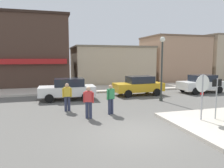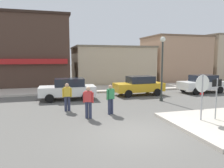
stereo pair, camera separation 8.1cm
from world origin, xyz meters
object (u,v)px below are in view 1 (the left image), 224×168
Objects in this scene: stop_sign at (202,91)px; lamp_post at (162,59)px; parked_car_nearest at (68,89)px; pedestrian_crossing_far at (89,101)px; pedestrian_crossing_near at (67,96)px; parked_car_second at (139,85)px; pedestrian_kerb_side at (111,98)px; parked_car_third at (201,83)px; one_way_sign at (216,94)px.

lamp_post reaches higher than stop_sign.
lamp_post is at bearing 81.41° from stop_sign.
pedestrian_crossing_far is (0.60, -5.27, 0.06)m from parked_car_nearest.
pedestrian_crossing_near is 1.00× the size of pedestrian_crossing_far.
lamp_post reaches higher than pedestrian_crossing_near.
lamp_post is 7.06m from parked_car_nearest.
pedestrian_crossing_near reaches higher than parked_car_nearest.
parked_car_second is 2.52× the size of pedestrian_kerb_side.
lamp_post is at bearing 9.88° from pedestrian_crossing_near.
lamp_post reaches higher than parked_car_third.
stop_sign reaches higher than one_way_sign.
stop_sign reaches higher than parked_car_nearest.
parked_car_nearest is at bearing 129.62° from one_way_sign.
pedestrian_kerb_side is at bearing 147.51° from one_way_sign.
lamp_post is (0.04, 5.32, 1.63)m from one_way_sign.
parked_car_nearest is 3.44m from pedestrian_crossing_near.
pedestrian_crossing_near is (-6.60, 4.17, -0.46)m from one_way_sign.
parked_car_nearest is 5.78m from parked_car_second.
parked_car_third is (11.56, 0.10, 0.00)m from parked_car_nearest.
stop_sign reaches higher than parked_car_third.
parked_car_third is at bearing 26.86° from pedestrian_kerb_side.
stop_sign reaches higher than pedestrian_crossing_near.
pedestrian_crossing_near is (-11.87, -3.53, 0.06)m from parked_car_third.
one_way_sign is 1.30× the size of pedestrian_crossing_near.
pedestrian_crossing_far and pedestrian_kerb_side have the same top height.
pedestrian_crossing_near is at bearing -170.12° from lamp_post.
pedestrian_crossing_far reaches higher than parked_car_second.
one_way_sign reaches higher than parked_car_second.
pedestrian_kerb_side is at bearing -150.36° from lamp_post.
parked_car_third is (6.03, 7.63, -0.71)m from stop_sign.
parked_car_second is 6.52m from pedestrian_kerb_side.
one_way_sign is 7.82m from pedestrian_crossing_near.
lamp_post is 6.13m from parked_car_third.
one_way_sign is 8.07m from parked_car_second.
pedestrian_crossing_near reaches higher than parked_car_third.
pedestrian_crossing_near is at bearing -163.44° from parked_car_third.
parked_car_second is 7.21m from pedestrian_crossing_near.
lamp_post reaches higher than parked_car_second.
pedestrian_crossing_near is (-6.08, -3.87, 0.06)m from parked_car_second.
parked_car_third is (5.79, -0.34, 0.00)m from parked_car_second.
pedestrian_kerb_side is (1.29, 0.48, 0.00)m from pedestrian_crossing_far.
parked_car_third is at bearing 0.52° from parked_car_nearest.
one_way_sign is 6.16m from pedestrian_crossing_far.
pedestrian_crossing_near is (-5.85, 4.10, -0.65)m from stop_sign.
parked_car_third is 10.84m from pedestrian_kerb_side.
parked_car_nearest is 5.30m from pedestrian_crossing_far.
pedestrian_kerb_side is (-9.67, -4.90, 0.06)m from parked_car_third.
parked_car_second is (0.23, 7.97, -0.71)m from stop_sign.
pedestrian_crossing_near is at bearing -95.24° from parked_car_nearest.
stop_sign is at bearing -91.68° from parked_car_second.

